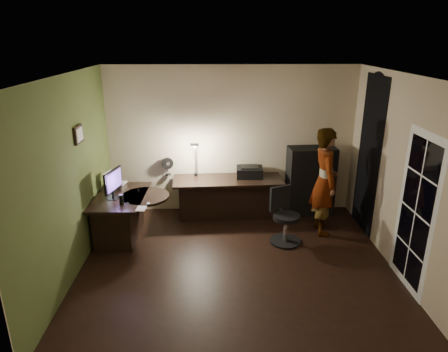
{
  "coord_description": "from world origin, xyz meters",
  "views": [
    {
      "loc": [
        -0.3,
        -5.09,
        3.17
      ],
      "look_at": [
        -0.15,
        1.05,
        1.0
      ],
      "focal_mm": 32.0,
      "sensor_mm": 36.0,
      "label": 1
    }
  ],
  "objects_px": {
    "desk_left": "(122,216)",
    "office_chair": "(287,217)",
    "cabinet": "(310,181)",
    "person": "(325,182)",
    "monitor": "(112,189)",
    "desk_right": "(228,198)"
  },
  "relations": [
    {
      "from": "desk_left",
      "to": "person",
      "type": "xyz_separation_m",
      "value": [
        3.33,
        0.12,
        0.53
      ]
    },
    {
      "from": "office_chair",
      "to": "person",
      "type": "bearing_deg",
      "value": 4.37
    },
    {
      "from": "desk_right",
      "to": "person",
      "type": "relative_size",
      "value": 1.09
    },
    {
      "from": "monitor",
      "to": "office_chair",
      "type": "bearing_deg",
      "value": 10.63
    },
    {
      "from": "office_chair",
      "to": "cabinet",
      "type": "bearing_deg",
      "value": 36.33
    },
    {
      "from": "desk_left",
      "to": "desk_right",
      "type": "relative_size",
      "value": 0.65
    },
    {
      "from": "monitor",
      "to": "office_chair",
      "type": "xyz_separation_m",
      "value": [
        2.74,
        -0.14,
        -0.45
      ]
    },
    {
      "from": "desk_right",
      "to": "cabinet",
      "type": "distance_m",
      "value": 1.55
    },
    {
      "from": "cabinet",
      "to": "desk_right",
      "type": "bearing_deg",
      "value": -178.14
    },
    {
      "from": "monitor",
      "to": "office_chair",
      "type": "height_order",
      "value": "monitor"
    },
    {
      "from": "desk_right",
      "to": "person",
      "type": "distance_m",
      "value": 1.77
    },
    {
      "from": "monitor",
      "to": "person",
      "type": "xyz_separation_m",
      "value": [
        3.41,
        0.23,
        -0.0
      ]
    },
    {
      "from": "desk_left",
      "to": "desk_right",
      "type": "height_order",
      "value": "same"
    },
    {
      "from": "desk_left",
      "to": "desk_right",
      "type": "bearing_deg",
      "value": 24.22
    },
    {
      "from": "desk_left",
      "to": "person",
      "type": "bearing_deg",
      "value": 3.53
    },
    {
      "from": "desk_right",
      "to": "cabinet",
      "type": "height_order",
      "value": "cabinet"
    },
    {
      "from": "cabinet",
      "to": "office_chair",
      "type": "bearing_deg",
      "value": -122.48
    },
    {
      "from": "desk_left",
      "to": "office_chair",
      "type": "xyz_separation_m",
      "value": [
        2.66,
        -0.25,
        0.08
      ]
    },
    {
      "from": "desk_right",
      "to": "office_chair",
      "type": "bearing_deg",
      "value": -50.64
    },
    {
      "from": "desk_left",
      "to": "desk_right",
      "type": "distance_m",
      "value": 1.91
    },
    {
      "from": "desk_right",
      "to": "office_chair",
      "type": "xyz_separation_m",
      "value": [
        0.9,
        -0.99,
        0.08
      ]
    },
    {
      "from": "cabinet",
      "to": "office_chair",
      "type": "xyz_separation_m",
      "value": [
        -0.63,
        -1.14,
        -0.18
      ]
    }
  ]
}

